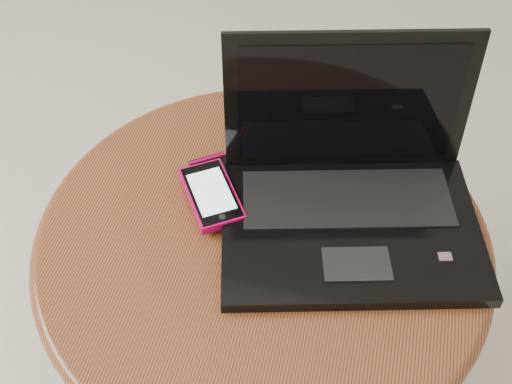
# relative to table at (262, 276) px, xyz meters

# --- Properties ---
(table) EXTENTS (0.61, 0.61, 0.48)m
(table) POSITION_rel_table_xyz_m (0.00, 0.00, 0.00)
(table) COLOR brown
(table) RESTS_ON ground
(laptop) EXTENTS (0.38, 0.33, 0.22)m
(laptop) POSITION_rel_table_xyz_m (0.10, 0.06, 0.14)
(laptop) COLOR black
(laptop) RESTS_ON table
(phone_black) EXTENTS (0.10, 0.12, 0.01)m
(phone_black) POSITION_rel_table_xyz_m (-0.08, 0.07, 0.11)
(phone_black) COLOR black
(phone_black) RESTS_ON table
(phone_pink) EXTENTS (0.11, 0.13, 0.01)m
(phone_pink) POSITION_rel_table_xyz_m (-0.08, 0.03, 0.12)
(phone_pink) COLOR #D5045A
(phone_pink) RESTS_ON phone_black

